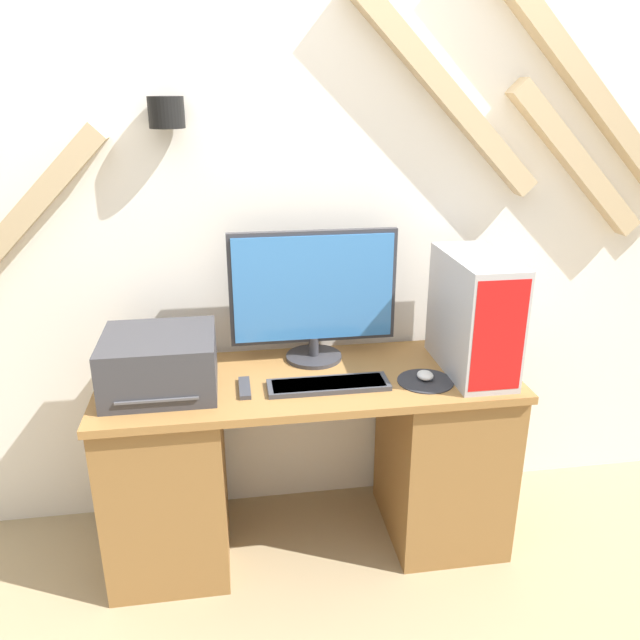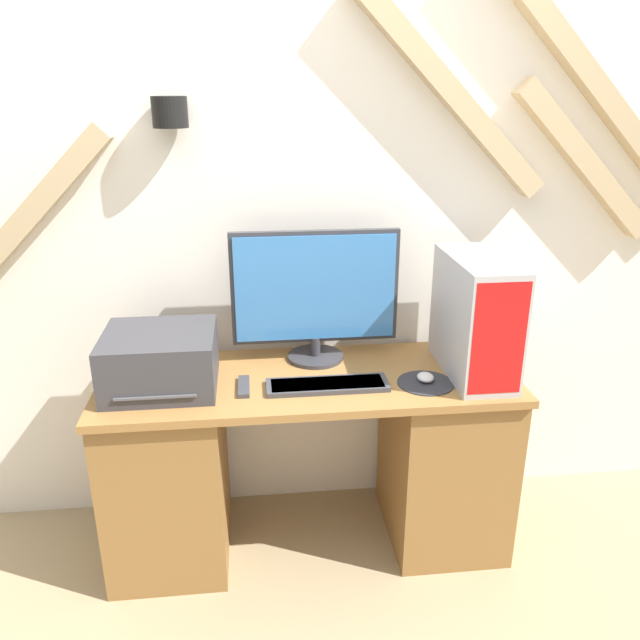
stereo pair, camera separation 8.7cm
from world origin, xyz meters
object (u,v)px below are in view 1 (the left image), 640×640
at_px(mouse, 425,375).
at_px(computer_tower, 474,315).
at_px(monitor, 313,293).
at_px(printer, 160,363).
at_px(remote_control, 245,388).
at_px(keyboard, 328,385).

height_order(mouse, computer_tower, computer_tower).
relative_size(monitor, printer, 1.65).
relative_size(mouse, remote_control, 0.46).
bearing_deg(remote_control, mouse, -1.68).
bearing_deg(mouse, computer_tower, 18.21).
height_order(computer_tower, printer, computer_tower).
bearing_deg(computer_tower, mouse, -161.79).
relative_size(computer_tower, remote_control, 2.89).
bearing_deg(keyboard, remote_control, 175.28).
distance_m(monitor, keyboard, 0.38).
bearing_deg(printer, mouse, -4.41).
relative_size(keyboard, mouse, 6.07).
height_order(monitor, keyboard, monitor).
relative_size(monitor, computer_tower, 1.42).
distance_m(keyboard, mouse, 0.37).
distance_m(monitor, mouse, 0.53).
xyz_separation_m(monitor, remote_control, (-0.29, -0.24, -0.27)).
bearing_deg(monitor, keyboard, -86.42).
height_order(keyboard, mouse, mouse).
distance_m(printer, remote_control, 0.31).
bearing_deg(mouse, printer, 175.59).
xyz_separation_m(keyboard, printer, (-0.60, 0.08, 0.09)).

